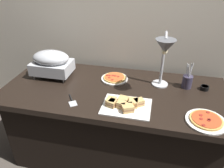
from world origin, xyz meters
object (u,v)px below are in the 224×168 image
object	(u,v)px
utensil_holder	(187,81)
serving_spatula	(72,101)
chafing_dish	(52,62)
pizza_plate_front	(115,78)
pizza_plate_center	(206,120)
sandwich_platter	(125,104)
sauce_cup_near	(205,88)
heat_lamp	(164,51)

from	to	relation	value
utensil_holder	serving_spatula	world-z (taller)	utensil_holder
chafing_dish	utensil_holder	bearing A→B (deg)	2.75
utensil_holder	serving_spatula	size ratio (longest dim) A/B	1.44
pizza_plate_front	pizza_plate_center	distance (m)	0.86
serving_spatula	sandwich_platter	bearing A→B (deg)	1.89
sandwich_platter	sauce_cup_near	distance (m)	0.73
pizza_plate_center	sandwich_platter	size ratio (longest dim) A/B	0.75
heat_lamp	utensil_holder	size ratio (longest dim) A/B	2.09
sandwich_platter	serving_spatula	xyz separation A→B (m)	(-0.42, -0.01, -0.02)
chafing_dish	heat_lamp	bearing A→B (deg)	-5.22
sauce_cup_near	chafing_dish	bearing A→B (deg)	-177.83
serving_spatula	heat_lamp	bearing A→B (deg)	21.93
pizza_plate_front	pizza_plate_center	world-z (taller)	same
heat_lamp	pizza_plate_center	world-z (taller)	heat_lamp
pizza_plate_front	chafing_dish	bearing A→B (deg)	-174.08
pizza_plate_front	sauce_cup_near	bearing A→B (deg)	-0.62
pizza_plate_center	sauce_cup_near	distance (m)	0.44
pizza_plate_front	utensil_holder	distance (m)	0.64
utensil_holder	serving_spatula	distance (m)	0.98
utensil_holder	serving_spatula	bearing A→B (deg)	-154.91
heat_lamp	serving_spatula	bearing A→B (deg)	-158.07
utensil_holder	pizza_plate_center	bearing A→B (deg)	-77.35
chafing_dish	pizza_plate_front	xyz separation A→B (m)	(0.58, 0.06, -0.13)
sandwich_platter	utensil_holder	xyz separation A→B (m)	(0.47, 0.40, 0.04)
pizza_plate_front	pizza_plate_center	bearing A→B (deg)	-31.46
heat_lamp	sauce_cup_near	distance (m)	0.53
pizza_plate_center	utensil_holder	world-z (taller)	utensil_holder
serving_spatula	sauce_cup_near	bearing A→B (deg)	21.55
chafing_dish	heat_lamp	distance (m)	1.02
chafing_dish	sandwich_platter	xyz separation A→B (m)	(0.75, -0.34, -0.12)
sauce_cup_near	sandwich_platter	bearing A→B (deg)	-147.32
serving_spatula	pizza_plate_front	bearing A→B (deg)	58.85
heat_lamp	utensil_holder	distance (m)	0.41
pizza_plate_front	sauce_cup_near	distance (m)	0.78
pizza_plate_front	heat_lamp	bearing A→B (deg)	-20.16
pizza_plate_front	sandwich_platter	bearing A→B (deg)	-67.45
sauce_cup_near	pizza_plate_center	bearing A→B (deg)	-96.13
heat_lamp	sandwich_platter	world-z (taller)	heat_lamp
chafing_dish	pizza_plate_center	world-z (taller)	chafing_dish
pizza_plate_front	sandwich_platter	size ratio (longest dim) A/B	0.67
chafing_dish	sauce_cup_near	bearing A→B (deg)	2.17
sandwich_platter	sauce_cup_near	size ratio (longest dim) A/B	5.16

